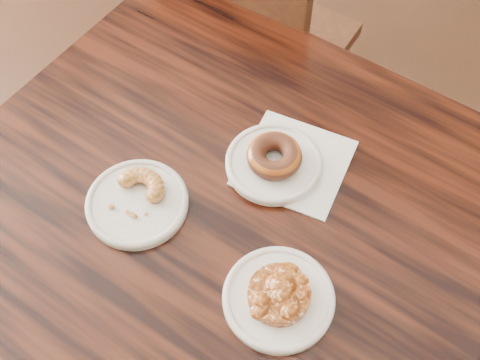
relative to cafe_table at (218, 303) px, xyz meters
The scene contains 10 objects.
floor 0.45m from the cafe_table, behind, with size 5.00×5.00×0.00m, color black.
cafe_table is the anchor object (origin of this frame).
chair_far 0.72m from the cafe_table, 111.60° to the left, with size 0.44×0.44×0.90m, color black, non-canonical shape.
napkin 0.42m from the cafe_table, 68.59° to the left, with size 0.18×0.18×0.00m, color white.
plate_donut 0.41m from the cafe_table, 75.26° to the left, with size 0.17×0.17×0.01m, color silver.
plate_cruller 0.40m from the cafe_table, 161.83° to the right, with size 0.17×0.17×0.01m, color silver.
plate_fritter 0.42m from the cafe_table, 22.13° to the right, with size 0.17×0.17×0.01m, color silver.
glazed_donut 0.43m from the cafe_table, 75.26° to the left, with size 0.10×0.10×0.03m, color brown.
apple_fritter 0.44m from the cafe_table, 22.13° to the right, with size 0.13×0.13×0.03m, color #441D07, non-canonical shape.
cruller_fragment 0.42m from the cafe_table, 161.83° to the right, with size 0.10×0.10×0.03m, color brown, non-canonical shape.
Camera 1 is at (0.54, -0.38, 1.62)m, focal length 45.00 mm.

